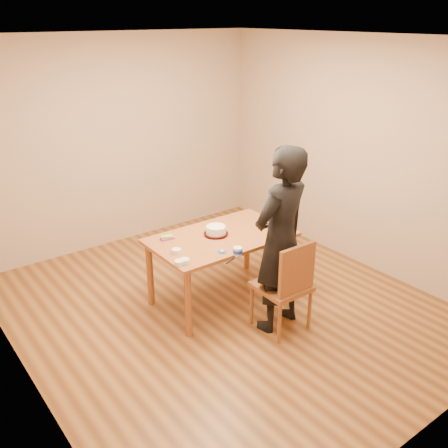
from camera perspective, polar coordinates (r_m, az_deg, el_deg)
room_shell at (r=5.06m, az=-2.32°, el=5.22°), size 4.00×4.50×2.70m
dining_table at (r=5.21m, az=-0.33°, el=-1.55°), size 1.48×0.89×0.04m
dining_chair at (r=4.90m, az=6.58°, el=-7.08°), size 0.48×0.48×0.04m
cake_plate at (r=5.22m, az=-0.92°, el=-1.14°), size 0.26×0.26×0.02m
cake at (r=5.21m, az=-0.92°, el=-0.71°), size 0.21×0.21×0.07m
frosting_dome at (r=5.19m, az=-0.93°, el=-0.23°), size 0.21×0.21×0.03m
frosting_tub at (r=4.79m, az=1.58°, el=-3.11°), size 0.09×0.09×0.08m
frosting_lid at (r=4.85m, az=-0.21°, el=-3.20°), size 0.08×0.08×0.01m
frosting_dollop at (r=4.85m, az=-0.21°, el=-3.06°), size 0.04×0.04×0.02m
ramekin_green at (r=4.63m, az=-5.14°, el=-4.42°), size 0.09×0.09×0.04m
ramekin_yellow at (r=4.85m, az=-5.46°, el=-3.10°), size 0.09×0.09×0.04m
ramekin_multi at (r=4.65m, az=-4.53°, el=-4.26°), size 0.09×0.09×0.04m
candy_box_pink at (r=5.15m, az=-6.49°, el=-1.64°), size 0.14×0.09×0.02m
candy_box_green at (r=5.15m, az=-6.57°, el=-1.44°), size 0.13×0.09×0.02m
spatula at (r=4.68m, az=0.75°, el=-4.22°), size 0.14×0.06×0.01m
person at (r=4.71m, az=6.47°, el=-1.92°), size 0.73×0.54×1.84m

